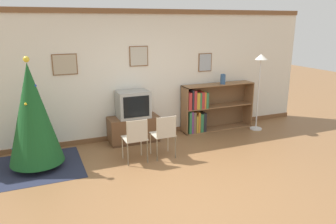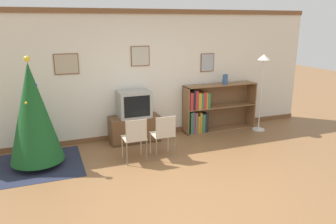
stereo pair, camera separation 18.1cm
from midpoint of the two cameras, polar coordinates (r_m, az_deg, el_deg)
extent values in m
plane|color=brown|center=(5.18, 2.70, -12.77)|extent=(24.00, 24.00, 0.00)
cube|color=silver|center=(7.01, -6.04, 6.37)|extent=(8.25, 0.08, 2.70)
cube|color=brown|center=(6.87, -6.22, 17.07)|extent=(8.25, 0.03, 0.10)
cube|color=brown|center=(7.28, -5.62, -3.85)|extent=(8.25, 0.03, 0.10)
cube|color=brown|center=(6.65, -18.29, 7.87)|extent=(0.47, 0.02, 0.40)
cube|color=tan|center=(6.64, -18.28, 7.86)|extent=(0.43, 0.01, 0.37)
cube|color=brown|center=(6.91, -5.88, 9.65)|extent=(0.40, 0.02, 0.41)
cube|color=#BCB7A8|center=(6.90, -5.85, 9.64)|extent=(0.36, 0.01, 0.38)
cube|color=brown|center=(7.54, 5.78, 8.59)|extent=(0.33, 0.02, 0.41)
cube|color=#9EA8B2|center=(7.53, 5.82, 8.58)|extent=(0.30, 0.01, 0.37)
cube|color=#23283D|center=(6.24, -22.40, -8.84)|extent=(1.47, 1.45, 0.01)
cylinder|color=maroon|center=(6.22, -22.45, -8.38)|extent=(0.36, 0.36, 0.10)
cone|color=#195123|center=(5.93, -23.34, -0.32)|extent=(0.90, 0.90, 1.71)
sphere|color=yellow|center=(5.77, -24.31, 8.37)|extent=(0.10, 0.10, 0.10)
sphere|color=gold|center=(5.74, -24.37, 1.26)|extent=(0.05, 0.05, 0.05)
sphere|color=#1E4CB2|center=(6.19, -26.18, -5.81)|extent=(0.04, 0.04, 0.04)
sphere|color=gold|center=(6.04, -21.98, 0.83)|extent=(0.06, 0.06, 0.06)
sphere|color=red|center=(5.88, -22.96, 4.24)|extent=(0.05, 0.05, 0.05)
sphere|color=#1E4CB2|center=(6.13, -22.01, -0.26)|extent=(0.06, 0.06, 0.06)
sphere|color=#1E4CB2|center=(5.79, -22.95, 4.24)|extent=(0.04, 0.04, 0.04)
sphere|color=#1E4CB2|center=(6.00, -21.86, 1.04)|extent=(0.05, 0.05, 0.05)
cube|color=#4C311E|center=(7.00, -6.66, -4.90)|extent=(1.00, 0.46, 0.05)
cube|color=brown|center=(6.91, -6.73, -2.81)|extent=(1.05, 0.48, 0.49)
cube|color=#9E9E99|center=(6.76, -6.87, 1.37)|extent=(0.65, 0.46, 0.55)
cube|color=black|center=(6.54, -6.30, 0.90)|extent=(0.53, 0.01, 0.43)
cube|color=#BCB29E|center=(5.93, -6.74, -4.54)|extent=(0.40, 0.40, 0.02)
cube|color=#BCB29E|center=(5.69, -6.26, -3.29)|extent=(0.35, 0.02, 0.38)
cylinder|color=beige|center=(6.13, -8.77, -6.14)|extent=(0.02, 0.02, 0.42)
cylinder|color=beige|center=(6.21, -5.54, -5.71)|extent=(0.02, 0.02, 0.42)
cylinder|color=beige|center=(5.80, -7.89, -7.37)|extent=(0.02, 0.02, 0.42)
cylinder|color=beige|center=(5.89, -4.49, -6.89)|extent=(0.02, 0.02, 0.42)
cylinder|color=beige|center=(5.73, -7.97, -5.55)|extent=(0.02, 0.02, 0.82)
cylinder|color=beige|center=(5.82, -4.53, -5.09)|extent=(0.02, 0.02, 0.82)
cube|color=#BCB29E|center=(6.09, -1.79, -3.89)|extent=(0.40, 0.40, 0.02)
cube|color=#BCB29E|center=(5.85, -1.13, -2.64)|extent=(0.35, 0.02, 0.38)
cylinder|color=beige|center=(6.27, -3.91, -5.48)|extent=(0.02, 0.02, 0.42)
cylinder|color=beige|center=(6.38, -0.83, -5.05)|extent=(0.02, 0.02, 0.42)
cylinder|color=beige|center=(5.95, -2.77, -6.64)|extent=(0.02, 0.02, 0.42)
cylinder|color=beige|center=(6.07, 0.44, -6.15)|extent=(0.02, 0.02, 0.42)
cylinder|color=beige|center=(5.88, -2.80, -4.86)|extent=(0.02, 0.02, 0.82)
cylinder|color=beige|center=(6.00, 0.44, -4.40)|extent=(0.02, 0.02, 0.82)
cube|color=olive|center=(7.30, 2.14, 0.29)|extent=(0.02, 0.36, 1.07)
cube|color=olive|center=(8.15, 13.16, 1.51)|extent=(0.02, 0.36, 1.07)
cube|color=olive|center=(7.58, 8.10, 4.80)|extent=(1.74, 0.36, 0.02)
cube|color=olive|center=(7.84, 7.81, -2.80)|extent=(1.74, 0.36, 0.02)
cube|color=olive|center=(7.69, 7.96, 1.09)|extent=(1.70, 0.36, 0.02)
cube|color=brown|center=(7.84, 7.31, 1.23)|extent=(1.74, 0.01, 1.07)
cube|color=#337547|center=(7.38, 2.84, -1.75)|extent=(0.06, 0.26, 0.50)
cube|color=#7A3D7F|center=(7.38, 3.27, -1.76)|extent=(0.04, 0.22, 0.49)
cube|color=#756047|center=(7.44, 3.57, -1.69)|extent=(0.06, 0.29, 0.48)
cube|color=gold|center=(7.48, 3.96, -1.95)|extent=(0.04, 0.30, 0.39)
cube|color=orange|center=(7.47, 4.43, -1.70)|extent=(0.04, 0.24, 0.46)
cube|color=#337547|center=(7.50, 4.91, -1.81)|extent=(0.07, 0.22, 0.42)
cube|color=#232328|center=(7.53, 5.43, -1.68)|extent=(0.07, 0.23, 0.44)
cube|color=#B73333|center=(7.25, 2.73, 2.00)|extent=(0.07, 0.29, 0.39)
cube|color=#232328|center=(7.26, 3.30, 2.20)|extent=(0.04, 0.25, 0.44)
cube|color=#B73333|center=(7.30, 3.65, 2.20)|extent=(0.06, 0.28, 0.42)
cube|color=gold|center=(7.31, 4.25, 2.02)|extent=(0.07, 0.24, 0.37)
cube|color=#337547|center=(7.37, 4.56, 2.08)|extent=(0.04, 0.29, 0.36)
cube|color=#B73333|center=(7.39, 4.97, 2.16)|extent=(0.07, 0.29, 0.37)
cube|color=orange|center=(7.42, 5.33, 2.20)|extent=(0.04, 0.30, 0.37)
cube|color=#337547|center=(7.41, 5.81, 2.11)|extent=(0.06, 0.23, 0.36)
cylinder|color=#335684|center=(7.56, 8.86, 5.65)|extent=(0.12, 0.12, 0.22)
torus|color=#335684|center=(7.54, 8.89, 6.47)|extent=(0.10, 0.10, 0.02)
cylinder|color=silver|center=(7.97, 14.40, -2.81)|extent=(0.28, 0.28, 0.03)
cylinder|color=silver|center=(7.76, 14.81, 2.92)|extent=(0.03, 0.03, 1.61)
cone|color=white|center=(7.63, 15.26, 9.26)|extent=(0.28, 0.28, 0.12)
camera|label=1|loc=(0.09, -90.85, -0.24)|focal=35.00mm
camera|label=2|loc=(0.09, 89.15, 0.24)|focal=35.00mm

